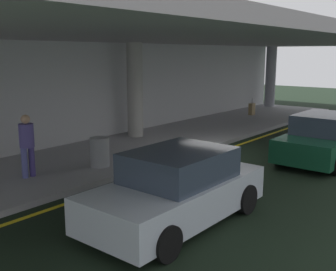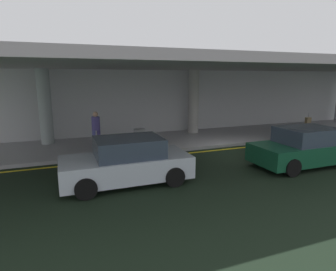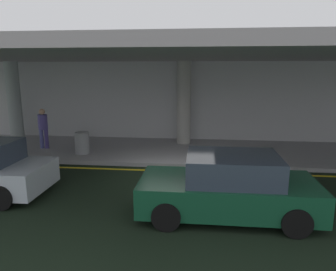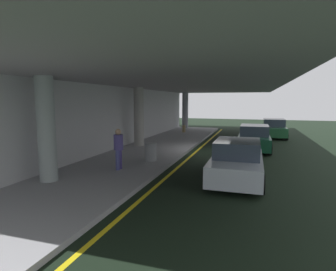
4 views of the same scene
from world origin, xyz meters
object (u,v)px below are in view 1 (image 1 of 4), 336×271
at_px(support_column_left_mid, 135,90).
at_px(car_dark_green, 324,139).
at_px(support_column_center, 271,77).
at_px(suitcase_upright_primary, 252,109).
at_px(traveler_with_luggage, 27,142).
at_px(car_silver, 177,189).
at_px(trash_bin_steel, 100,152).

height_order(support_column_left_mid, car_dark_green, support_column_left_mid).
xyz_separation_m(support_column_center, suitcase_upright_primary, (-3.95, -0.88, -1.51)).
distance_m(support_column_left_mid, traveler_with_luggage, 6.09).
xyz_separation_m(car_silver, trash_bin_steel, (1.52, 4.03, -0.14)).
xyz_separation_m(support_column_left_mid, trash_bin_steel, (-3.89, -2.27, -1.40)).
distance_m(support_column_left_mid, suitcase_upright_primary, 8.24).
xyz_separation_m(support_column_left_mid, support_column_center, (12.00, 0.00, 0.00)).
bearing_deg(trash_bin_steel, support_column_left_mid, 30.25).
distance_m(support_column_center, trash_bin_steel, 16.12).
xyz_separation_m(support_column_center, car_silver, (-17.41, -6.30, -1.26)).
distance_m(support_column_center, suitcase_upright_primary, 4.32).
height_order(car_silver, traveler_with_luggage, traveler_with_luggage).
bearing_deg(support_column_center, trash_bin_steel, -171.87).
bearing_deg(support_column_left_mid, suitcase_upright_primary, -6.23).
bearing_deg(traveler_with_luggage, car_dark_green, 129.47).
xyz_separation_m(car_silver, traveler_with_luggage, (-0.40, 4.69, 0.40)).
xyz_separation_m(support_column_left_mid, car_silver, (-5.41, -6.30, -1.26)).
bearing_deg(trash_bin_steel, suitcase_upright_primary, 6.65).
bearing_deg(suitcase_upright_primary, support_column_left_mid, 147.11).
height_order(support_column_center, suitcase_upright_primary, support_column_center).
xyz_separation_m(car_dark_green, car_silver, (-6.86, 0.60, 0.00)).
relative_size(support_column_center, suitcase_upright_primary, 4.06).
bearing_deg(suitcase_upright_primary, trash_bin_steel, 159.99).
distance_m(support_column_center, car_silver, 18.56).
distance_m(car_dark_green, trash_bin_steel, 7.07).
relative_size(car_dark_green, car_silver, 1.00).
bearing_deg(support_column_center, traveler_with_luggage, -174.83).
xyz_separation_m(traveler_with_luggage, trash_bin_steel, (1.92, -0.66, -0.54)).
bearing_deg(support_column_left_mid, car_dark_green, -78.09).
bearing_deg(suitcase_upright_primary, support_column_center, -14.13).
height_order(support_column_left_mid, suitcase_upright_primary, support_column_left_mid).
bearing_deg(traveler_with_luggage, trash_bin_steel, 146.60).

